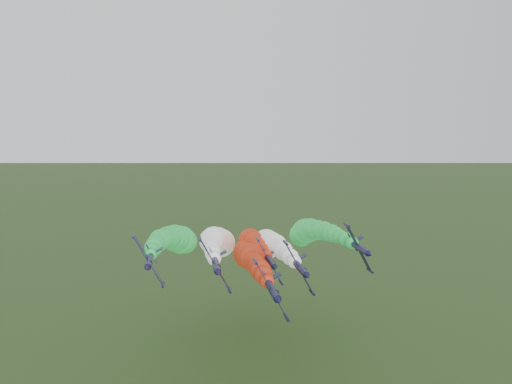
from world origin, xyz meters
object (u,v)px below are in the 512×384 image
at_px(jet_lead, 249,254).
at_px(jet_inner_right, 268,244).
at_px(jet_inner_left, 217,241).
at_px(jet_outer_right, 307,232).
at_px(jet_trail, 251,241).
at_px(jet_outer_left, 176,240).

distance_m(jet_lead, jet_inner_right, 12.29).
distance_m(jet_lead, jet_inner_left, 12.91).
distance_m(jet_lead, jet_outer_right, 25.44).
xyz_separation_m(jet_inner_left, jet_trail, (12.05, 13.99, -3.53)).
distance_m(jet_inner_right, jet_outer_left, 27.44).
bearing_deg(jet_outer_right, jet_lead, -142.64).
height_order(jet_lead, jet_outer_right, jet_outer_right).
bearing_deg(jet_inner_right, jet_outer_left, 168.90).
relative_size(jet_outer_left, jet_outer_right, 1.00).
height_order(jet_inner_right, jet_outer_left, jet_outer_left).
distance_m(jet_inner_right, jet_outer_right, 14.35).
distance_m(jet_inner_left, jet_trail, 18.79).
xyz_separation_m(jet_outer_right, jet_trail, (-16.26, 8.45, -4.19)).
distance_m(jet_inner_left, jet_inner_right, 15.15).
bearing_deg(jet_trail, jet_lead, -99.23).
height_order(jet_lead, jet_trail, jet_lead).
distance_m(jet_lead, jet_outer_left, 25.30).
xyz_separation_m(jet_inner_right, jet_outer_left, (-26.90, 5.28, 1.01)).
height_order(jet_lead, jet_outer_left, jet_outer_left).
bearing_deg(jet_inner_left, jet_lead, -50.26).
bearing_deg(jet_lead, jet_inner_right, 55.80).
relative_size(jet_lead, jet_inner_left, 0.99).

